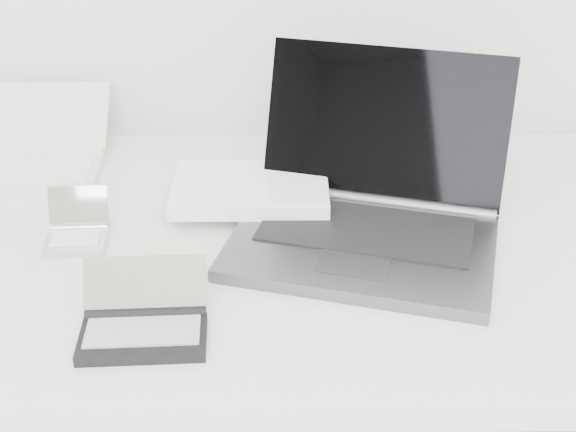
{
  "coord_description": "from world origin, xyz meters",
  "views": [
    {
      "loc": [
        -0.04,
        0.46,
        1.39
      ],
      "look_at": [
        -0.03,
        1.51,
        0.79
      ],
      "focal_mm": 50.0,
      "sensor_mm": 36.0,
      "label": 1
    }
  ],
  "objects_px": {
    "netbook_open_white": "(32,159)",
    "palmtop_charcoal": "(144,324)",
    "desk": "(306,261)",
    "laptop_large": "(337,204)"
  },
  "relations": [
    {
      "from": "netbook_open_white",
      "to": "palmtop_charcoal",
      "type": "xyz_separation_m",
      "value": [
        0.28,
        -0.49,
        -0.01
      ]
    },
    {
      "from": "desk",
      "to": "laptop_large",
      "type": "xyz_separation_m",
      "value": [
        0.05,
        0.03,
        0.09
      ]
    },
    {
      "from": "palmtop_charcoal",
      "to": "laptop_large",
      "type": "bearing_deg",
      "value": 43.06
    },
    {
      "from": "laptop_large",
      "to": "palmtop_charcoal",
      "type": "height_order",
      "value": "laptop_large"
    },
    {
      "from": "laptop_large",
      "to": "palmtop_charcoal",
      "type": "relative_size",
      "value": 3.29
    },
    {
      "from": "laptop_large",
      "to": "desk",
      "type": "bearing_deg",
      "value": -134.46
    },
    {
      "from": "desk",
      "to": "laptop_large",
      "type": "height_order",
      "value": "laptop_large"
    },
    {
      "from": "netbook_open_white",
      "to": "palmtop_charcoal",
      "type": "relative_size",
      "value": 1.82
    },
    {
      "from": "netbook_open_white",
      "to": "desk",
      "type": "bearing_deg",
      "value": -27.34
    },
    {
      "from": "desk",
      "to": "palmtop_charcoal",
      "type": "height_order",
      "value": "palmtop_charcoal"
    }
  ]
}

